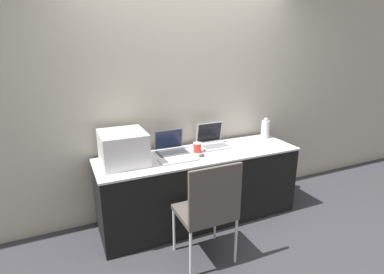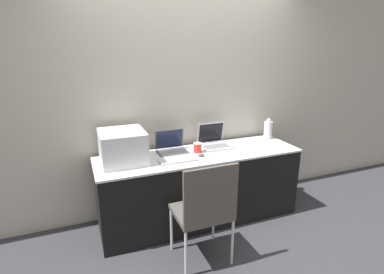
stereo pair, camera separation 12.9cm
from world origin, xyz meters
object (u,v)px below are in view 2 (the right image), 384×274
(external_keyboard, at_px, (178,159))
(laptop_right, at_px, (214,141))
(laptop_left, at_px, (172,147))
(coffee_cup, at_px, (197,148))
(mouse, at_px, (201,155))
(printer, at_px, (123,146))
(chair, at_px, (205,207))
(metal_pitcher, at_px, (268,130))

(external_keyboard, bearing_deg, laptop_right, 26.67)
(laptop_left, bearing_deg, laptop_right, 0.39)
(coffee_cup, xyz_separation_m, mouse, (-0.01, -0.13, -0.04))
(external_keyboard, relative_size, coffee_cup, 3.70)
(mouse, bearing_deg, coffee_cup, 83.65)
(laptop_right, bearing_deg, printer, -174.02)
(external_keyboard, distance_m, chair, 0.62)
(external_keyboard, xyz_separation_m, metal_pitcher, (1.25, 0.28, 0.11))
(laptop_right, xyz_separation_m, mouse, (-0.26, -0.25, -0.04))
(printer, distance_m, mouse, 0.79)
(laptop_left, distance_m, coffee_cup, 0.27)
(printer, xyz_separation_m, laptop_left, (0.52, 0.10, -0.12))
(external_keyboard, distance_m, metal_pitcher, 1.28)
(coffee_cup, bearing_deg, printer, 179.37)
(laptop_right, bearing_deg, metal_pitcher, 1.15)
(external_keyboard, bearing_deg, mouse, 2.63)
(mouse, distance_m, chair, 0.67)
(printer, height_order, metal_pitcher, printer)
(mouse, bearing_deg, metal_pitcher, 14.91)
(chair, bearing_deg, coffee_cup, 72.26)
(laptop_left, xyz_separation_m, chair, (0.02, -0.83, -0.26))
(printer, height_order, laptop_left, printer)
(printer, distance_m, metal_pitcher, 1.75)
(laptop_right, height_order, external_keyboard, laptop_right)
(coffee_cup, bearing_deg, chair, -107.74)
(laptop_right, xyz_separation_m, coffee_cup, (-0.25, -0.12, -0.00))
(metal_pitcher, bearing_deg, external_keyboard, -167.54)
(external_keyboard, height_order, mouse, mouse)
(mouse, bearing_deg, printer, 169.38)
(external_keyboard, relative_size, mouse, 5.66)
(metal_pitcher, bearing_deg, laptop_right, -178.85)
(laptop_left, relative_size, mouse, 4.63)
(coffee_cup, bearing_deg, laptop_left, 155.78)
(coffee_cup, distance_m, metal_pitcher, 0.99)
(external_keyboard, height_order, metal_pitcher, metal_pitcher)
(external_keyboard, bearing_deg, laptop_left, 85.32)
(laptop_right, relative_size, chair, 0.33)
(laptop_left, relative_size, chair, 0.33)
(mouse, xyz_separation_m, metal_pitcher, (0.99, 0.26, 0.10))
(mouse, bearing_deg, laptop_right, 43.36)
(printer, xyz_separation_m, laptop_right, (1.02, 0.11, -0.11))
(external_keyboard, bearing_deg, chair, -86.11)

